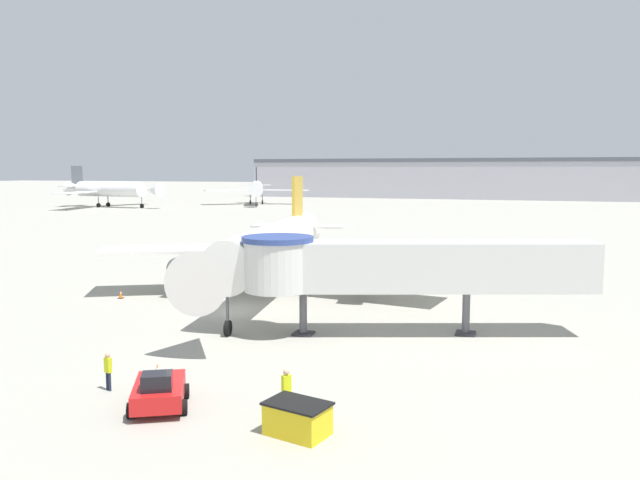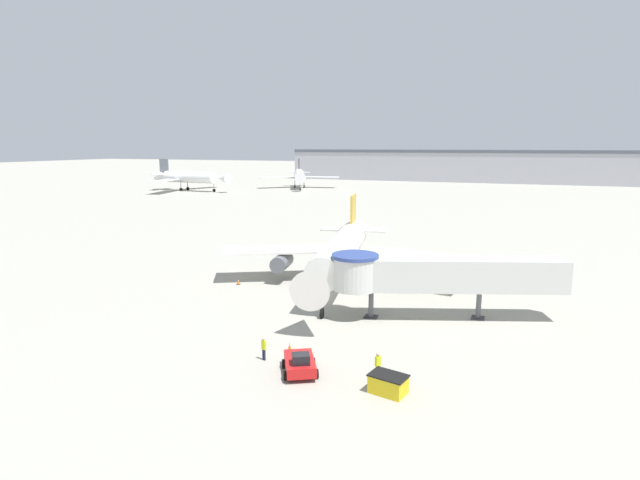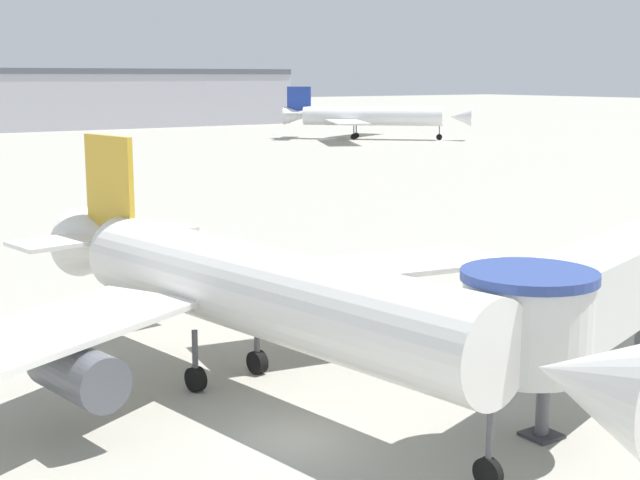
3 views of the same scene
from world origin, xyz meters
TOP-DOWN VIEW (x-y plane):
  - ground_plane at (0.00, 0.00)m, footprint 800.00×800.00m
  - main_airplane at (0.99, 4.28)m, footprint 27.83×28.10m
  - jet_bridge at (11.50, -2.62)m, footprint 19.57×9.00m
  - background_jet_blue_tail at (84.50, 108.96)m, footprint 29.03×28.97m

SIDE VIEW (x-z plane):
  - ground_plane at x=0.00m, z-range 0.00..0.00m
  - main_airplane at x=0.99m, z-range -0.66..8.23m
  - jet_bridge at x=11.50m, z-range 1.17..6.88m
  - background_jet_blue_tail at x=84.50m, z-range -0.56..8.97m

